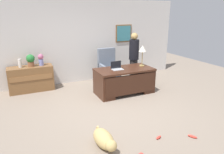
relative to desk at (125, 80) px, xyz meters
name	(u,v)px	position (x,y,z in m)	size (l,w,h in m)	color
ground_plane	(117,109)	(-0.68, -0.88, -0.40)	(12.00, 12.00, 0.00)	gray
back_wall	(83,42)	(-0.67, 1.72, 0.95)	(7.00, 0.16, 2.70)	silver
desk	(125,80)	(0.00, 0.00, 0.00)	(1.65, 0.85, 0.74)	#422316
credenza	(31,79)	(-2.46, 1.37, -0.02)	(1.28, 0.50, 0.76)	brown
armchair	(108,68)	(-0.06, 1.04, 0.11)	(0.60, 0.59, 1.16)	slate
person_standing	(134,58)	(0.74, 0.77, 0.46)	(0.32, 0.32, 1.67)	#262323
dog_lying	(104,139)	(-1.56, -2.18, -0.25)	(0.33, 0.77, 0.30)	tan
laptop	(117,67)	(-0.23, 0.06, 0.40)	(0.32, 0.22, 0.22)	#B2B5BA
desk_lamp	(143,50)	(0.63, 0.09, 0.83)	(0.22, 0.22, 0.62)	#9E8447
vase_with_flowers	(41,59)	(-2.13, 1.37, 0.55)	(0.17, 0.17, 0.35)	#8289CC
vase_empty	(20,63)	(-2.72, 1.37, 0.48)	(0.10, 0.10, 0.25)	silver
potted_plant	(31,60)	(-2.42, 1.37, 0.55)	(0.24, 0.24, 0.36)	brown
dog_toy_bone	(192,136)	(0.09, -2.62, -0.38)	(0.18, 0.05, 0.05)	#E53F33
dog_toy_plush	(159,137)	(-0.52, -2.37, -0.38)	(0.14, 0.05, 0.05)	#E53F33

